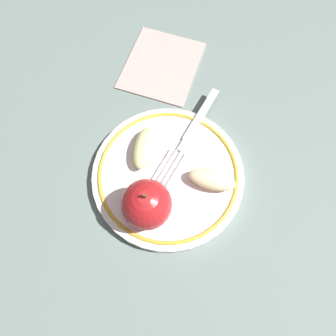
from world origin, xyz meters
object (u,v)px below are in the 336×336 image
at_px(apple_slice_back, 212,179).
at_px(fork, 190,133).
at_px(apple_red_whole, 146,204).
at_px(plate, 168,175).
at_px(apple_slice_front, 144,148).
at_px(napkin_folded, 162,65).

distance_m(apple_slice_back, fork, 0.08).
bearing_deg(fork, apple_slice_back, 49.31).
bearing_deg(apple_slice_back, apple_red_whole, 40.56).
height_order(plate, apple_slice_front, apple_slice_front).
distance_m(apple_slice_front, apple_slice_back, 0.11).
height_order(apple_slice_front, fork, apple_slice_front).
relative_size(apple_red_whole, apple_slice_back, 1.11).
bearing_deg(napkin_folded, plate, 21.02).
bearing_deg(apple_red_whole, fork, 171.11).
xyz_separation_m(apple_slice_back, napkin_folded, (-0.19, -0.14, -0.03)).
bearing_deg(apple_slice_front, fork, -56.40).
xyz_separation_m(plate, apple_red_whole, (0.06, -0.01, 0.04)).
distance_m(plate, apple_red_whole, 0.08).
distance_m(apple_red_whole, fork, 0.14).
bearing_deg(apple_slice_front, apple_red_whole, -164.89).
height_order(apple_red_whole, fork, apple_red_whole).
height_order(plate, apple_red_whole, apple_red_whole).
xyz_separation_m(plate, fork, (-0.07, 0.01, 0.01)).
distance_m(apple_red_whole, apple_slice_back, 0.10).
relative_size(apple_slice_front, fork, 0.36).
bearing_deg(plate, apple_slice_front, -117.46).
distance_m(apple_slice_back, napkin_folded, 0.24).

